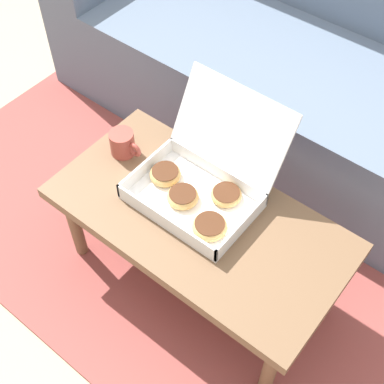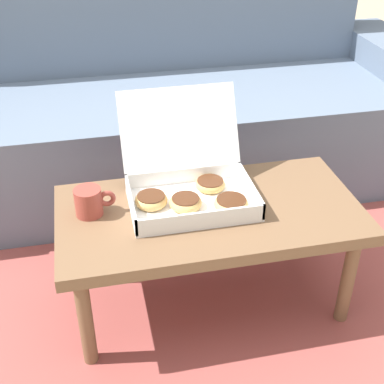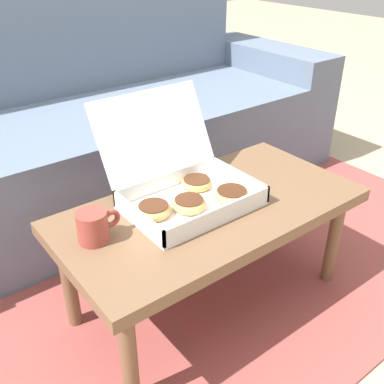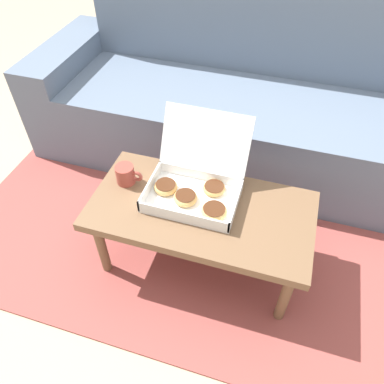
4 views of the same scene
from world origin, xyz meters
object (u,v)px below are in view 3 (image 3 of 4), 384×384
at_px(coffee_mug, 94,226).
at_px(coffee_table, 211,218).
at_px(couch, 83,134).
at_px(pastry_box, 185,185).

bearing_deg(coffee_mug, coffee_table, -8.12).
bearing_deg(couch, coffee_mug, -113.09).
relative_size(couch, coffee_mug, 19.53).
height_order(coffee_table, coffee_mug, coffee_mug).
bearing_deg(couch, pastry_box, -93.12).
relative_size(couch, pastry_box, 6.20).
distance_m(coffee_table, pastry_box, 0.13).
xyz_separation_m(coffee_table, pastry_box, (-0.05, 0.07, 0.10)).
height_order(pastry_box, coffee_mug, pastry_box).
distance_m(coffee_table, coffee_mug, 0.38).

